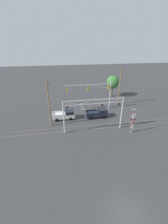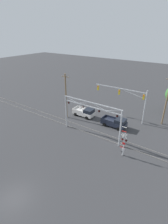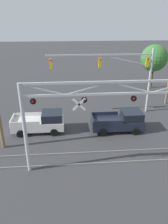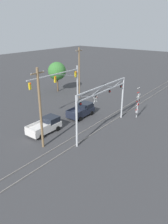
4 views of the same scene
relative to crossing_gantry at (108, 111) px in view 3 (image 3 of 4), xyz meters
name	(u,v)px [view 3 (image 3 of 4)]	position (x,y,z in m)	size (l,w,h in m)	color
rail_track_near	(105,163)	(0.01, 0.28, -4.31)	(80.00, 0.08, 0.10)	gray
rail_track_far	(102,152)	(0.01, 1.72, -4.31)	(80.00, 0.08, 0.10)	gray
crossing_gantry	(108,111)	(0.00, 0.00, 0.00)	(11.23, 0.28, 6.40)	#B7BABF
traffic_signal_span	(124,69)	(3.36, 9.48, 0.53)	(11.13, 0.39, 7.02)	#B7BABF
pickup_truck_lead	(120,121)	(2.28, 5.34, -3.43)	(4.83, 2.36, 1.90)	#1E2333
pickup_truck_following	(41,122)	(-5.14, 5.74, -3.43)	(4.80, 2.36, 1.90)	silver
background_tree_beyond_span	(154,58)	(10.02, 18.08, 0.08)	(3.82, 3.82, 6.36)	brown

